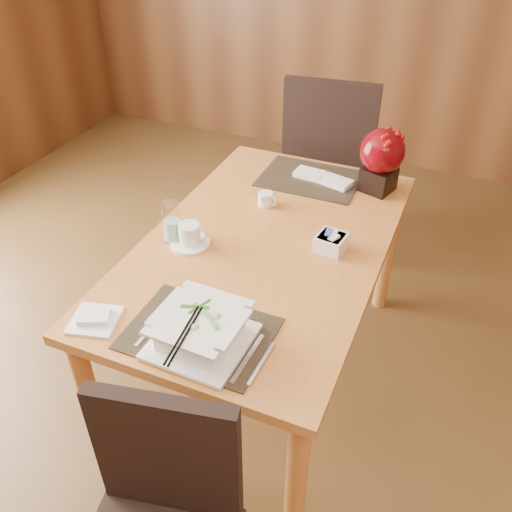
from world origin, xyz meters
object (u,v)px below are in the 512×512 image
at_px(sugar_caddy, 331,242).
at_px(bread_plate, 95,320).
at_px(berry_decor, 381,157).
at_px(soup_setting, 200,330).
at_px(far_chair, 330,158).
at_px(coffee_cup, 190,236).
at_px(creamer_jug, 265,199).
at_px(dining_table, 265,261).
at_px(water_glass, 172,222).

distance_m(sugar_caddy, bread_plate, 0.90).
bearing_deg(berry_decor, bread_plate, -118.20).
bearing_deg(berry_decor, sugar_caddy, -96.50).
bearing_deg(soup_setting, far_chair, 94.78).
bearing_deg(sugar_caddy, coffee_cup, -160.66).
relative_size(creamer_jug, bread_plate, 0.55).
bearing_deg(bread_plate, sugar_caddy, 49.32).
bearing_deg(coffee_cup, far_chair, 80.14).
height_order(dining_table, berry_decor, berry_decor).
height_order(dining_table, soup_setting, soup_setting).
bearing_deg(creamer_jug, sugar_caddy, -17.47).
bearing_deg(berry_decor, coffee_cup, -129.11).
bearing_deg(sugar_caddy, water_glass, -162.94).
bearing_deg(dining_table, soup_setting, -87.47).
xyz_separation_m(soup_setting, berry_decor, (0.28, 1.16, 0.11)).
bearing_deg(bread_plate, far_chair, 80.53).
relative_size(soup_setting, berry_decor, 1.03).
relative_size(berry_decor, far_chair, 0.27).
bearing_deg(dining_table, sugar_caddy, 11.49).
height_order(dining_table, sugar_caddy, sugar_caddy).
bearing_deg(creamer_jug, berry_decor, 50.33).
distance_m(dining_table, far_chair, 1.09).
relative_size(bread_plate, far_chair, 0.14).
relative_size(dining_table, berry_decor, 5.23).
xyz_separation_m(dining_table, berry_decor, (0.31, 0.57, 0.26)).
height_order(sugar_caddy, bread_plate, sugar_caddy).
distance_m(creamer_jug, sugar_caddy, 0.41).
xyz_separation_m(coffee_cup, water_glass, (-0.07, -0.00, 0.04)).
bearing_deg(sugar_caddy, dining_table, -168.51).
bearing_deg(sugar_caddy, berry_decor, 83.50).
bearing_deg(dining_table, berry_decor, 61.75).
xyz_separation_m(sugar_caddy, berry_decor, (0.06, 0.52, 0.13)).
height_order(creamer_jug, far_chair, far_chair).
xyz_separation_m(dining_table, sugar_caddy, (0.25, 0.05, 0.13)).
bearing_deg(coffee_cup, creamer_jug, 67.57).
bearing_deg(bread_plate, soup_setting, 7.06).
relative_size(water_glass, berry_decor, 0.58).
xyz_separation_m(dining_table, water_glass, (-0.34, -0.13, 0.18)).
relative_size(coffee_cup, far_chair, 0.14).
relative_size(coffee_cup, bread_plate, 1.05).
xyz_separation_m(water_glass, creamer_jug, (0.23, 0.38, -0.05)).
height_order(soup_setting, far_chair, far_chair).
height_order(dining_table, bread_plate, bread_plate).
relative_size(dining_table, coffee_cup, 9.59).
height_order(water_glass, far_chair, far_chair).
distance_m(dining_table, creamer_jug, 0.30).
distance_m(soup_setting, creamer_jug, 0.85).
relative_size(sugar_caddy, bread_plate, 0.71).
height_order(dining_table, coffee_cup, coffee_cup).
relative_size(dining_table, creamer_jug, 18.30).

